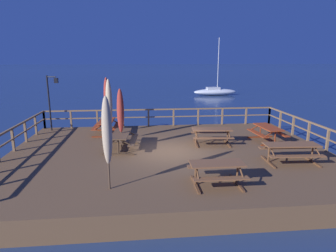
{
  "coord_description": "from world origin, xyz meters",
  "views": [
    {
      "loc": [
        -1.32,
        -12.42,
        4.86
      ],
      "look_at": [
        0.0,
        0.8,
        1.78
      ],
      "focal_mm": 30.78,
      "sensor_mm": 36.0,
      "label": 1
    }
  ],
  "objects_px": {
    "patio_umbrella_tall_back_right": "(107,131)",
    "patio_umbrella_tall_back_left": "(109,102)",
    "picnic_table_mid_centre": "(212,133)",
    "lamp_post_hooked": "(52,95)",
    "patio_umbrella_tall_mid_right": "(107,98)",
    "sailboat_distant": "(215,92)",
    "picnic_table_mid_left": "(268,131)",
    "picnic_table_back_left": "(107,124)",
    "picnic_table_front_right": "(217,169)",
    "picnic_table_back_right": "(121,137)",
    "picnic_table_front_left": "(291,149)",
    "patio_umbrella_short_front": "(120,111)"
  },
  "relations": [
    {
      "from": "picnic_table_mid_left",
      "to": "patio_umbrella_tall_mid_right",
      "type": "distance_m",
      "value": 8.7
    },
    {
      "from": "picnic_table_mid_left",
      "to": "patio_umbrella_tall_back_right",
      "type": "relative_size",
      "value": 0.64
    },
    {
      "from": "picnic_table_front_right",
      "to": "picnic_table_front_left",
      "type": "bearing_deg",
      "value": 26.99
    },
    {
      "from": "patio_umbrella_tall_mid_right",
      "to": "patio_umbrella_tall_back_left",
      "type": "bearing_deg",
      "value": -80.25
    },
    {
      "from": "picnic_table_mid_left",
      "to": "picnic_table_front_right",
      "type": "height_order",
      "value": "same"
    },
    {
      "from": "picnic_table_back_left",
      "to": "picnic_table_front_right",
      "type": "xyz_separation_m",
      "value": [
        4.36,
        -7.21,
        -0.0
      ]
    },
    {
      "from": "picnic_table_back_left",
      "to": "patio_umbrella_short_front",
      "type": "distance_m",
      "value": 3.31
    },
    {
      "from": "picnic_table_back_right",
      "to": "patio_umbrella_tall_back_left",
      "type": "relative_size",
      "value": 0.7
    },
    {
      "from": "patio_umbrella_tall_mid_right",
      "to": "lamp_post_hooked",
      "type": "bearing_deg",
      "value": 162.21
    },
    {
      "from": "patio_umbrella_tall_back_right",
      "to": "lamp_post_hooked",
      "type": "relative_size",
      "value": 0.94
    },
    {
      "from": "picnic_table_mid_left",
      "to": "sailboat_distant",
      "type": "height_order",
      "value": "sailboat_distant"
    },
    {
      "from": "patio_umbrella_tall_mid_right",
      "to": "sailboat_distant",
      "type": "distance_m",
      "value": 26.34
    },
    {
      "from": "patio_umbrella_short_front",
      "to": "patio_umbrella_tall_back_left",
      "type": "distance_m",
      "value": 1.42
    },
    {
      "from": "picnic_table_mid_centre",
      "to": "patio_umbrella_short_front",
      "type": "bearing_deg",
      "value": -174.78
    },
    {
      "from": "picnic_table_front_right",
      "to": "sailboat_distant",
      "type": "distance_m",
      "value": 31.49
    },
    {
      "from": "picnic_table_back_right",
      "to": "picnic_table_front_right",
      "type": "distance_m",
      "value": 5.44
    },
    {
      "from": "patio_umbrella_tall_back_right",
      "to": "sailboat_distant",
      "type": "distance_m",
      "value": 32.61
    },
    {
      "from": "sailboat_distant",
      "to": "patio_umbrella_tall_back_left",
      "type": "bearing_deg",
      "value": -115.7
    },
    {
      "from": "picnic_table_front_right",
      "to": "patio_umbrella_short_front",
      "type": "relative_size",
      "value": 0.64
    },
    {
      "from": "picnic_table_back_right",
      "to": "picnic_table_back_left",
      "type": "height_order",
      "value": "same"
    },
    {
      "from": "lamp_post_hooked",
      "to": "patio_umbrella_tall_back_right",
      "type": "bearing_deg",
      "value": -64.27
    },
    {
      "from": "picnic_table_back_left",
      "to": "picnic_table_front_right",
      "type": "bearing_deg",
      "value": -58.82
    },
    {
      "from": "picnic_table_mid_centre",
      "to": "picnic_table_front_right",
      "type": "height_order",
      "value": "same"
    },
    {
      "from": "picnic_table_back_left",
      "to": "patio_umbrella_tall_back_left",
      "type": "height_order",
      "value": "patio_umbrella_tall_back_left"
    },
    {
      "from": "picnic_table_back_right",
      "to": "picnic_table_front_left",
      "type": "xyz_separation_m",
      "value": [
        6.93,
        -2.45,
        0.0
      ]
    },
    {
      "from": "picnic_table_back_left",
      "to": "patio_umbrella_tall_mid_right",
      "type": "height_order",
      "value": "patio_umbrella_tall_mid_right"
    },
    {
      "from": "picnic_table_front_left",
      "to": "patio_umbrella_tall_back_right",
      "type": "relative_size",
      "value": 0.74
    },
    {
      "from": "picnic_table_mid_centre",
      "to": "picnic_table_front_left",
      "type": "bearing_deg",
      "value": -48.83
    },
    {
      "from": "picnic_table_back_right",
      "to": "patio_umbrella_tall_back_right",
      "type": "height_order",
      "value": "patio_umbrella_tall_back_right"
    },
    {
      "from": "picnic_table_back_right",
      "to": "lamp_post_hooked",
      "type": "height_order",
      "value": "lamp_post_hooked"
    },
    {
      "from": "patio_umbrella_tall_back_right",
      "to": "patio_umbrella_tall_back_left",
      "type": "relative_size",
      "value": 0.96
    },
    {
      "from": "picnic_table_back_left",
      "to": "picnic_table_mid_left",
      "type": "xyz_separation_m",
      "value": [
        8.32,
        -2.34,
        -0.0
      ]
    },
    {
      "from": "lamp_post_hooked",
      "to": "patio_umbrella_tall_mid_right",
      "type": "bearing_deg",
      "value": -17.79
    },
    {
      "from": "picnic_table_mid_centre",
      "to": "patio_umbrella_tall_back_right",
      "type": "distance_m",
      "value": 6.67
    },
    {
      "from": "patio_umbrella_tall_mid_right",
      "to": "picnic_table_front_left",
      "type": "bearing_deg",
      "value": -34.78
    },
    {
      "from": "picnic_table_mid_centre",
      "to": "sailboat_distant",
      "type": "xyz_separation_m",
      "value": [
        6.96,
        25.75,
        -0.83
      ]
    },
    {
      "from": "patio_umbrella_tall_back_left",
      "to": "lamp_post_hooked",
      "type": "height_order",
      "value": "lamp_post_hooked"
    },
    {
      "from": "picnic_table_mid_centre",
      "to": "patio_umbrella_tall_back_left",
      "type": "height_order",
      "value": "patio_umbrella_tall_back_left"
    },
    {
      "from": "picnic_table_mid_centre",
      "to": "lamp_post_hooked",
      "type": "bearing_deg",
      "value": 157.2
    },
    {
      "from": "patio_umbrella_tall_mid_right",
      "to": "sailboat_distant",
      "type": "relative_size",
      "value": 0.41
    },
    {
      "from": "picnic_table_mid_centre",
      "to": "patio_umbrella_tall_mid_right",
      "type": "bearing_deg",
      "value": 154.33
    },
    {
      "from": "picnic_table_front_right",
      "to": "lamp_post_hooked",
      "type": "height_order",
      "value": "lamp_post_hooked"
    },
    {
      "from": "patio_umbrella_short_front",
      "to": "patio_umbrella_tall_back_left",
      "type": "relative_size",
      "value": 0.89
    },
    {
      "from": "patio_umbrella_short_front",
      "to": "patio_umbrella_tall_mid_right",
      "type": "height_order",
      "value": "patio_umbrella_tall_mid_right"
    },
    {
      "from": "patio_umbrella_tall_back_left",
      "to": "sailboat_distant",
      "type": "distance_m",
      "value": 27.71
    },
    {
      "from": "picnic_table_front_left",
      "to": "picnic_table_front_right",
      "type": "height_order",
      "value": "same"
    },
    {
      "from": "picnic_table_back_right",
      "to": "picnic_table_mid_centre",
      "type": "bearing_deg",
      "value": 5.74
    },
    {
      "from": "picnic_table_mid_left",
      "to": "patio_umbrella_tall_mid_right",
      "type": "xyz_separation_m",
      "value": [
        -8.25,
        2.38,
        1.44
      ]
    },
    {
      "from": "picnic_table_mid_centre",
      "to": "sailboat_distant",
      "type": "bearing_deg",
      "value": 74.88
    },
    {
      "from": "sailboat_distant",
      "to": "picnic_table_mid_centre",
      "type": "bearing_deg",
      "value": -105.12
    }
  ]
}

